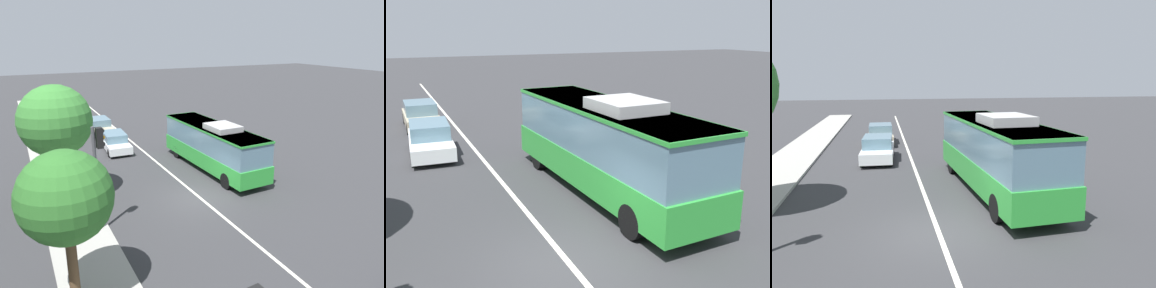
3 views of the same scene
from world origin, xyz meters
TOP-DOWN VIEW (x-y plane):
  - ground_plane at (0.00, 0.00)m, footprint 160.00×160.00m
  - lane_centre_line at (0.00, 0.00)m, footprint 76.00×0.16m
  - transit_bus at (3.85, -3.07)m, footprint 10.09×2.90m
  - sedan_white at (11.21, 1.95)m, footprint 4.58×2.02m
  - sedan_beige at (17.18, 1.80)m, footprint 4.51×1.83m

SIDE VIEW (x-z plane):
  - ground_plane at x=0.00m, z-range 0.00..0.00m
  - lane_centre_line at x=0.00m, z-range 0.00..0.01m
  - sedan_white at x=11.21m, z-range -0.01..1.46m
  - sedan_beige at x=17.18m, z-range -0.01..1.46m
  - transit_bus at x=3.85m, z-range 0.08..3.54m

